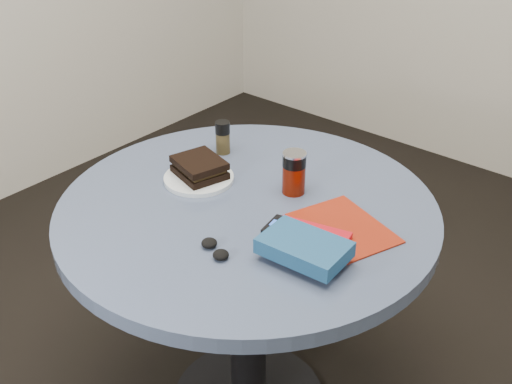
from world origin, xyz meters
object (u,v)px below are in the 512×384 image
Objects in this scene: sandwich at (199,167)px; table at (248,255)px; plate at (199,178)px; mp3_player at (277,226)px; red_book at (308,239)px; pepper_grinder at (223,137)px; soda_can at (294,173)px; novel at (304,248)px; magazine at (343,228)px; headphones at (215,249)px.

table is at bearing -5.97° from sandwich.
plate is 0.34m from mp3_player.
red_book is at bearing -7.99° from sandwich.
pepper_grinder reaches higher than sandwich.
soda_can reaches higher than plate.
table is 6.12× the size of sandwich.
pepper_grinder reaches higher than mp3_player.
novel is at bearing -29.21° from pepper_grinder.
red_book is 0.08m from mp3_player.
pepper_grinder reaches higher than plate.
red_book is 0.08m from novel.
magazine is 1.27× the size of novel.
table is at bearing 110.96° from headphones.
soda_can reaches higher than sandwich.
mp3_player is 0.88× the size of headphones.
pepper_grinder is at bearing -172.44° from magazine.
sandwich is at bearing -69.92° from pepper_grinder.
headphones is (-0.18, -0.11, -0.03)m from novel.
table is at bearing -3.64° from plate.
magazine is at bearing 57.57° from headphones.
pepper_grinder is 1.14× the size of mp3_player.
sandwich is 0.36m from headphones.
headphones is (0.27, -0.23, -0.03)m from sandwich.
novel is at bearing -20.96° from mp3_player.
pepper_grinder is 0.58m from novel.
soda_can is 1.18× the size of headphones.
mp3_player reaches higher than plate.
sandwich is at bearing -155.79° from soda_can.
pepper_grinder is 0.47m from mp3_player.
table is at bearing -112.22° from soda_can.
sandwich is at bearing 160.76° from novel.
magazine is at bearing -17.46° from soda_can.
magazine reaches higher than table.
novel is (0.45, -0.12, 0.00)m from sandwich.
sandwich is 1.62× the size of pepper_grinder.
plate is 1.07× the size of red_book.
headphones is at bearing -85.43° from soda_can.
novel reaches higher than mp3_player.
sandwich is 0.45m from magazine.
magazine is at bearing 49.93° from mp3_player.
sandwich is (-0.19, 0.02, 0.20)m from table.
novel reaches higher than headphones.
novel is (0.00, -0.17, 0.04)m from magazine.
soda_can reaches higher than mp3_player.
novel is 2.21× the size of mp3_player.
pepper_grinder is at bearing 110.08° from sandwich.
sandwich is 0.17m from pepper_grinder.
soda_can is 0.48× the size of magazine.
headphones is at bearing -39.53° from plate.
novel is 0.21m from headphones.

